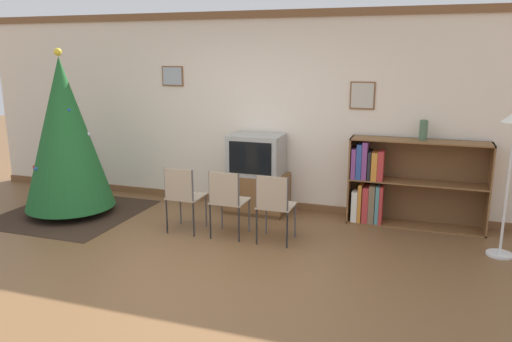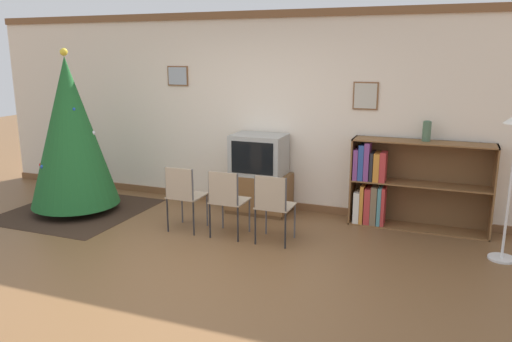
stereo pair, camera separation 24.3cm
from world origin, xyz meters
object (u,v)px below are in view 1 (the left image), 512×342
Objects in this scene: television at (256,155)px; folding_chair_left at (183,195)px; folding_chair_right at (274,204)px; bookshelf at (391,184)px; tv_console at (256,193)px; vase at (423,130)px; christmas_tree at (65,134)px; folding_chair_center at (227,200)px; standing_lamp at (512,146)px.

folding_chair_left is (-0.58, -1.06, -0.34)m from television.
bookshelf is (1.20, 1.15, 0.05)m from folding_chair_right.
vase is (2.12, 0.13, 0.96)m from tv_console.
christmas_tree reaches higher than folding_chair_right.
christmas_tree is 1.32× the size of bookshelf.
folding_chair_left is at bearing 180.00° from folding_chair_center.
tv_console is at bearing 90.00° from folding_chair_center.
television is 0.87× the size of folding_chair_right.
christmas_tree is 5.39m from standing_lamp.
christmas_tree is at bearing 174.58° from folding_chair_left.
christmas_tree is 2.47m from folding_chair_center.
standing_lamp is (1.23, -0.70, 0.69)m from bookshelf.
television reaches higher than folding_chair_left.
folding_chair_left is 1.16m from folding_chair_right.
vase is at bearing 23.82° from folding_chair_left.
standing_lamp reaches higher than television.
tv_console is 0.51× the size of bookshelf.
standing_lamp is (5.38, 0.29, 0.11)m from christmas_tree.
christmas_tree is 8.90× the size of vase.
folding_chair_left is at bearing 180.00° from folding_chair_right.
television is at bearing 20.48° from christmas_tree.
vase is (4.50, 1.02, 0.13)m from christmas_tree.
bookshelf is (1.78, 1.15, 0.05)m from folding_chair_center.
standing_lamp is at bearing 3.04° from christmas_tree.
vase reaches higher than folding_chair_left.
television is 0.43× the size of bookshelf.
christmas_tree is 4.31m from bookshelf.
bookshelf is (2.36, 1.15, 0.05)m from folding_chair_left.
folding_chair_left is 3.69m from standing_lamp.
tv_console is 1.03× the size of folding_chair_right.
folding_chair_center is 0.58m from folding_chair_right.
folding_chair_left is 2.62m from bookshelf.
folding_chair_right is 3.31× the size of vase.
vase is (2.12, 0.13, 0.42)m from television.
folding_chair_left is at bearing -153.94° from bookshelf.
christmas_tree is at bearing -159.46° from tv_console.
folding_chair_center is at bearing -90.00° from television.
christmas_tree is at bearing -176.96° from standing_lamp.
folding_chair_left reaches higher than tv_console.
christmas_tree is 2.67m from tv_console.
folding_chair_right is at bearing -169.36° from standing_lamp.
folding_chair_right is at bearing -3.31° from christmas_tree.
folding_chair_center is 3.13m from standing_lamp.
folding_chair_left is at bearing -156.18° from vase.
television is at bearing 168.68° from standing_lamp.
standing_lamp is (3.01, -0.60, 0.94)m from tv_console.
television is 1.11m from folding_chair_center.
folding_chair_right is at bearing -61.36° from television.
folding_chair_center is at bearing -4.11° from christmas_tree.
vase is at bearing 29.32° from folding_chair_center.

